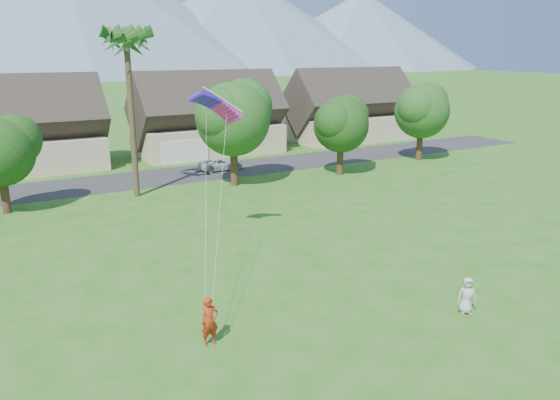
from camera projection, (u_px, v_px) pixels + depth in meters
ground at (423, 371)px, 18.94m from camera, size 500.00×500.00×0.00m
street at (142, 179)px, 47.37m from camera, size 90.00×7.00×0.01m
kite_flyer at (210, 321)px, 20.41m from camera, size 0.72×0.49×1.93m
watcher at (467, 295)px, 22.96m from camera, size 0.93×0.84×1.60m
parked_car at (221, 164)px, 50.81m from camera, size 4.18×2.02×1.15m
mountain_ridge at (11, 7)px, 233.68m from camera, size 540.00×240.00×70.00m
houses_row at (119, 127)px, 54.22m from camera, size 72.75×8.19×8.86m
tree_row at (146, 133)px, 40.45m from camera, size 62.27×6.67×8.45m
fan_palm at (126, 36)px, 38.70m from camera, size 3.00×3.00×13.80m
parafoil_kite at (216, 104)px, 29.22m from camera, size 3.12×1.27×0.50m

